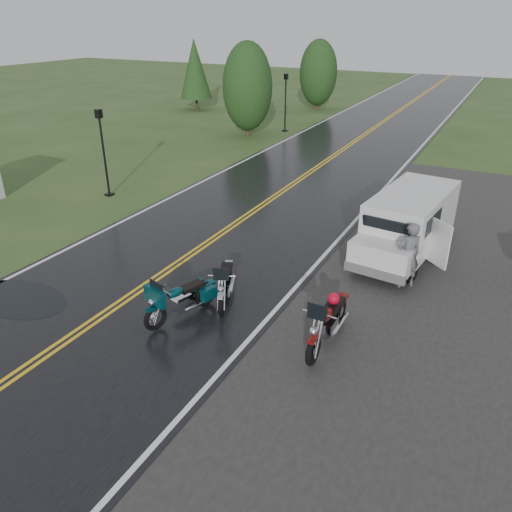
{
  "coord_description": "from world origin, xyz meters",
  "views": [
    {
      "loc": [
        8.37,
        -8.82,
        6.94
      ],
      "look_at": [
        2.8,
        2.0,
        1.0
      ],
      "focal_mm": 35.0,
      "sensor_mm": 36.0,
      "label": 1
    }
  ],
  "objects_px": {
    "person_at_van": "(408,256)",
    "lamp_post_near_left": "(104,153)",
    "motorcycle_silver": "(221,296)",
    "motorcycle_red": "(314,339)",
    "lamp_post_far_left": "(285,103)",
    "motorcycle_teal": "(154,309)",
    "van_white": "(362,237)"
  },
  "relations": [
    {
      "from": "person_at_van",
      "to": "lamp_post_near_left",
      "type": "height_order",
      "value": "lamp_post_near_left"
    },
    {
      "from": "motorcycle_silver",
      "to": "motorcycle_red",
      "type": "bearing_deg",
      "value": -39.33
    },
    {
      "from": "lamp_post_near_left",
      "to": "motorcycle_red",
      "type": "bearing_deg",
      "value": -29.51
    },
    {
      "from": "lamp_post_near_left",
      "to": "lamp_post_far_left",
      "type": "distance_m",
      "value": 15.05
    },
    {
      "from": "lamp_post_near_left",
      "to": "lamp_post_far_left",
      "type": "height_order",
      "value": "lamp_post_far_left"
    },
    {
      "from": "motorcycle_red",
      "to": "motorcycle_teal",
      "type": "bearing_deg",
      "value": -172.56
    },
    {
      "from": "van_white",
      "to": "person_at_van",
      "type": "distance_m",
      "value": 1.57
    },
    {
      "from": "motorcycle_silver",
      "to": "lamp_post_near_left",
      "type": "bearing_deg",
      "value": 122.82
    },
    {
      "from": "motorcycle_silver",
      "to": "person_at_van",
      "type": "height_order",
      "value": "person_at_van"
    },
    {
      "from": "lamp_post_far_left",
      "to": "van_white",
      "type": "bearing_deg",
      "value": -59.11
    },
    {
      "from": "motorcycle_silver",
      "to": "person_at_van",
      "type": "xyz_separation_m",
      "value": [
        3.76,
        3.71,
        0.32
      ]
    },
    {
      "from": "motorcycle_red",
      "to": "lamp_post_far_left",
      "type": "bearing_deg",
      "value": 115.55
    },
    {
      "from": "lamp_post_near_left",
      "to": "person_at_van",
      "type": "bearing_deg",
      "value": -9.82
    },
    {
      "from": "motorcycle_red",
      "to": "motorcycle_silver",
      "type": "xyz_separation_m",
      "value": [
        -2.75,
        0.75,
        -0.07
      ]
    },
    {
      "from": "motorcycle_red",
      "to": "lamp_post_near_left",
      "type": "distance_m",
      "value": 13.6
    },
    {
      "from": "motorcycle_teal",
      "to": "van_white",
      "type": "relative_size",
      "value": 0.42
    },
    {
      "from": "motorcycle_silver",
      "to": "van_white",
      "type": "xyz_separation_m",
      "value": [
        2.29,
        4.26,
        0.37
      ]
    },
    {
      "from": "person_at_van",
      "to": "motorcycle_teal",
      "type": "bearing_deg",
      "value": 5.03
    },
    {
      "from": "person_at_van",
      "to": "lamp_post_near_left",
      "type": "distance_m",
      "value": 13.02
    },
    {
      "from": "motorcycle_teal",
      "to": "van_white",
      "type": "bearing_deg",
      "value": 75.48
    },
    {
      "from": "van_white",
      "to": "lamp_post_far_left",
      "type": "distance_m",
      "value": 19.42
    },
    {
      "from": "motorcycle_teal",
      "to": "person_at_van",
      "type": "bearing_deg",
      "value": 62.65
    },
    {
      "from": "van_white",
      "to": "lamp_post_near_left",
      "type": "bearing_deg",
      "value": 178.29
    },
    {
      "from": "motorcycle_teal",
      "to": "person_at_van",
      "type": "relative_size",
      "value": 1.13
    },
    {
      "from": "motorcycle_teal",
      "to": "motorcycle_red",
      "type": "bearing_deg",
      "value": 24.47
    },
    {
      "from": "motorcycle_red",
      "to": "lamp_post_near_left",
      "type": "bearing_deg",
      "value": 150.35
    },
    {
      "from": "motorcycle_red",
      "to": "van_white",
      "type": "distance_m",
      "value": 5.04
    },
    {
      "from": "motorcycle_red",
      "to": "lamp_post_near_left",
      "type": "relative_size",
      "value": 0.67
    },
    {
      "from": "motorcycle_teal",
      "to": "motorcycle_silver",
      "type": "distance_m",
      "value": 1.67
    },
    {
      "from": "person_at_van",
      "to": "lamp_post_near_left",
      "type": "xyz_separation_m",
      "value": [
        -12.8,
        2.22,
        0.84
      ]
    },
    {
      "from": "motorcycle_red",
      "to": "motorcycle_teal",
      "type": "height_order",
      "value": "motorcycle_red"
    },
    {
      "from": "motorcycle_red",
      "to": "motorcycle_silver",
      "type": "bearing_deg",
      "value": 164.51
    }
  ]
}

